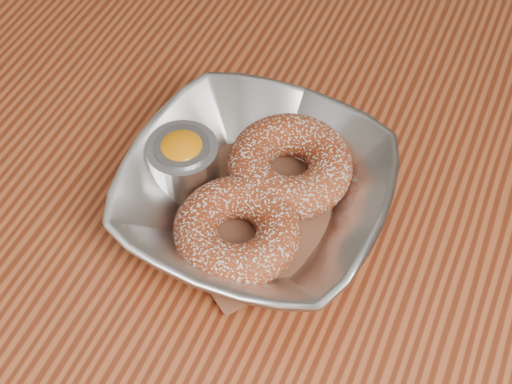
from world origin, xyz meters
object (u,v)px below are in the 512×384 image
at_px(donut_back, 290,166).
at_px(ramekin, 183,160).
at_px(table, 306,264).
at_px(serving_bowl, 256,195).
at_px(donut_front, 238,231).

xyz_separation_m(donut_back, ramekin, (-0.08, -0.03, 0.00)).
height_order(table, donut_back, donut_back).
relative_size(serving_bowl, donut_front, 2.14).
bearing_deg(serving_bowl, donut_back, 69.28).
distance_m(table, serving_bowl, 0.13).
height_order(donut_front, ramekin, ramekin).
distance_m(table, donut_front, 0.15).
distance_m(donut_back, donut_front, 0.08).
bearing_deg(table, ramekin, -167.66).
bearing_deg(donut_back, donut_front, -99.51).
bearing_deg(donut_back, table, -21.31).
height_order(serving_bowl, donut_front, serving_bowl).
relative_size(donut_front, ramekin, 1.68).
height_order(serving_bowl, donut_back, serving_bowl).
height_order(donut_back, ramekin, ramekin).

